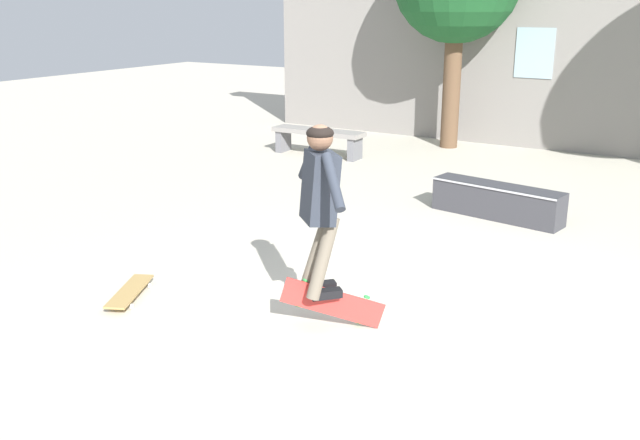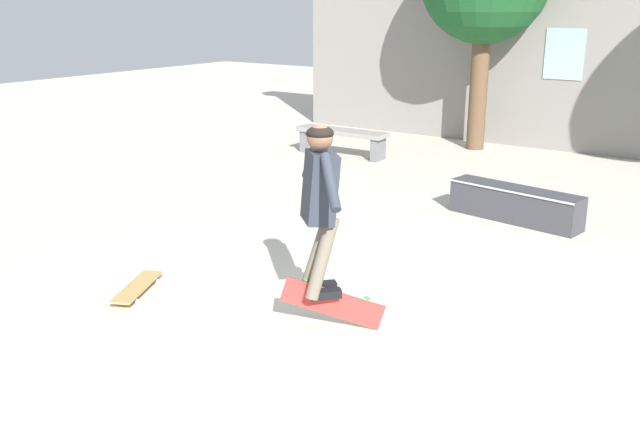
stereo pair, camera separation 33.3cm
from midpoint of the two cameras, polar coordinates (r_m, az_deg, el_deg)
ground_plane at (r=6.11m, az=4.54°, el=-8.95°), size 40.00×40.00×0.00m
building_backdrop at (r=13.76m, az=21.79°, el=13.52°), size 14.31×0.52×5.37m
park_bench at (r=12.85m, az=-0.90°, el=6.70°), size 1.74×0.45×0.47m
skate_ledge at (r=9.38m, az=13.01°, el=1.48°), size 1.75×0.65×0.43m
skater at (r=5.75m, az=-1.65°, el=1.93°), size 0.91×0.85×1.44m
skateboard_flipping at (r=6.06m, az=-0.56°, el=-6.66°), size 0.76×0.52×0.47m
skateboard_resting at (r=7.00m, az=-16.31°, el=-5.50°), size 0.53×0.81×0.08m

